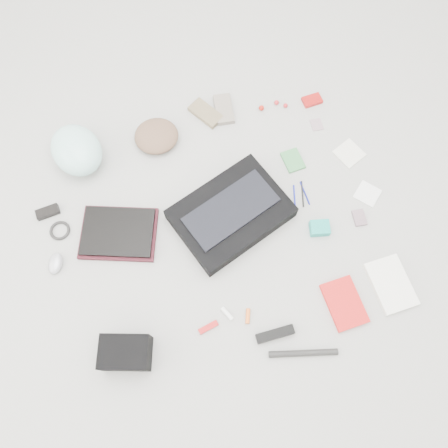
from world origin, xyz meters
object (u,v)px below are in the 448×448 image
object	(u,v)px
camera_bag	(126,353)
book_red	(344,303)
laptop	(118,232)
accordion_wallet	(320,228)
bike_helmet	(77,150)
messenger_bag	(231,213)

from	to	relation	value
camera_bag	book_red	bearing A→B (deg)	13.58
laptop	accordion_wallet	bearing A→B (deg)	3.76
laptop	camera_bag	distance (m)	0.53
laptop	camera_bag	xyz separation A→B (m)	(-0.08, -0.53, 0.03)
accordion_wallet	laptop	bearing A→B (deg)	177.87
bike_helmet	accordion_wallet	xyz separation A→B (m)	(0.96, -0.69, -0.06)
laptop	book_red	xyz separation A→B (m)	(0.85, -0.60, -0.02)
camera_bag	accordion_wallet	bearing A→B (deg)	34.21
messenger_bag	bike_helmet	world-z (taller)	bike_helmet
book_red	accordion_wallet	size ratio (longest dim) A/B	2.47
messenger_bag	camera_bag	xyz separation A→B (m)	(-0.59, -0.46, 0.02)
laptop	accordion_wallet	size ratio (longest dim) A/B	3.67
bike_helmet	laptop	bearing A→B (deg)	-95.00
messenger_bag	accordion_wallet	distance (m)	0.41
camera_bag	accordion_wallet	world-z (taller)	camera_bag
messenger_bag	laptop	size ratio (longest dim) A/B	1.56
bike_helmet	camera_bag	bearing A→B (deg)	-105.85
laptop	book_red	bearing A→B (deg)	-15.39
accordion_wallet	bike_helmet	bearing A→B (deg)	158.43
laptop	book_red	size ratio (longest dim) A/B	1.49
messenger_bag	book_red	xyz separation A→B (m)	(0.34, -0.53, -0.03)
camera_bag	laptop	bearing A→B (deg)	99.79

